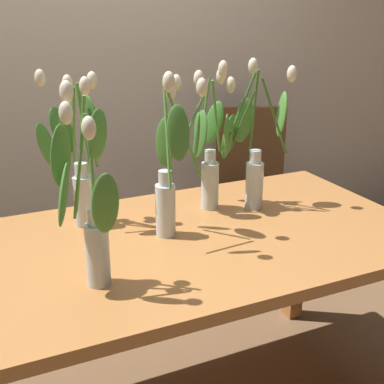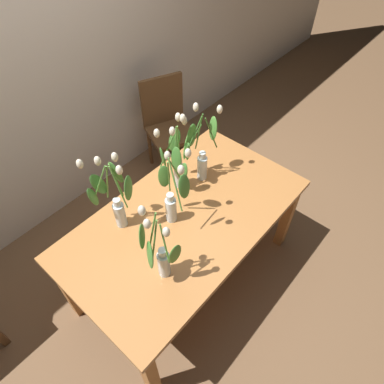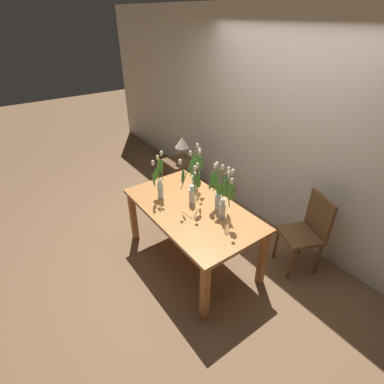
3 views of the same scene
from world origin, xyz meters
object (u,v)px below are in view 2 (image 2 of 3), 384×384
tulip_vase_1 (160,255)px  tulip_vase_3 (114,198)px  dining_table (186,225)px  dining_chair (167,122)px  tulip_vase_4 (176,163)px  tulip_vase_2 (174,195)px  tulip_vase_0 (199,152)px

tulip_vase_1 → tulip_vase_3: tulip_vase_1 is taller
dining_table → dining_chair: 1.29m
tulip_vase_1 → tulip_vase_4: size_ratio=1.07×
dining_table → tulip_vase_2: (-0.05, 0.04, 0.31)m
tulip_vase_3 → tulip_vase_4: (0.47, -0.05, -0.03)m
tulip_vase_2 → tulip_vase_3: tulip_vase_2 is taller
dining_table → tulip_vase_4: (0.16, 0.22, 0.30)m
tulip_vase_2 → tulip_vase_4: 0.28m
dining_table → dining_chair: dining_chair is taller
tulip_vase_3 → dining_chair: size_ratio=0.58×
tulip_vase_1 → tulip_vase_2: (0.33, 0.22, 0.01)m
tulip_vase_1 → tulip_vase_4: 0.68m
tulip_vase_0 → tulip_vase_2: tulip_vase_2 is taller
dining_chair → tulip_vase_4: bearing=-131.8°
dining_table → tulip_vase_3: (-0.30, 0.27, 0.32)m
tulip_vase_0 → tulip_vase_1: 0.79m
dining_chair → tulip_vase_2: bearing=-133.4°
tulip_vase_0 → dining_chair: size_ratio=0.60×
dining_table → dining_chair: (0.84, 0.98, -0.12)m
dining_table → tulip_vase_2: tulip_vase_2 is taller
tulip_vase_0 → tulip_vase_3: (-0.63, 0.10, 0.01)m
tulip_vase_4 → dining_table: bearing=-125.8°
dining_chair → tulip_vase_0: bearing=-122.3°
tulip_vase_0 → tulip_vase_4: tulip_vase_0 is taller
tulip_vase_3 → tulip_vase_1: bearing=-100.3°
tulip_vase_1 → dining_chair: size_ratio=0.61×
tulip_vase_4 → dining_chair: tulip_vase_4 is taller
tulip_vase_1 → tulip_vase_2: 0.40m
tulip_vase_0 → dining_chair: 1.05m
dining_table → dining_chair: bearing=49.5°
tulip_vase_1 → dining_chair: tulip_vase_1 is taller
dining_table → tulip_vase_4: size_ratio=3.03×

